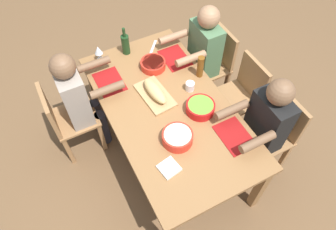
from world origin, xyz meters
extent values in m
plane|color=brown|center=(0.00, 0.00, 0.00)|extent=(8.00, 8.00, 0.00)
cube|color=olive|center=(0.00, 0.00, 0.72)|extent=(1.83, 0.99, 0.04)
cube|color=olive|center=(-0.85, -0.44, 0.35)|extent=(0.07, 0.07, 0.70)
cube|color=olive|center=(0.85, -0.44, 0.35)|extent=(0.07, 0.07, 0.70)
cube|color=olive|center=(0.85, 0.44, 0.35)|extent=(0.07, 0.07, 0.70)
cube|color=#9E7044|center=(0.00, -0.74, 0.44)|extent=(0.40, 0.40, 0.03)
cube|color=#9E7044|center=(0.00, -0.92, 0.65)|extent=(0.38, 0.04, 0.40)
cube|color=#9E7044|center=(-0.17, -0.57, 0.21)|extent=(0.04, 0.04, 0.42)
cube|color=#9E7044|center=(0.17, -0.57, 0.21)|extent=(0.04, 0.04, 0.42)
cube|color=#9E7044|center=(-0.17, -0.91, 0.21)|extent=(0.04, 0.04, 0.42)
cube|color=#9E7044|center=(0.17, -0.91, 0.21)|extent=(0.04, 0.04, 0.42)
cube|color=#9E7044|center=(0.50, 0.74, 0.44)|extent=(0.40, 0.40, 0.03)
cube|color=#9E7044|center=(0.50, 0.92, 0.65)|extent=(0.38, 0.04, 0.40)
cube|color=#9E7044|center=(0.67, 0.57, 0.21)|extent=(0.04, 0.04, 0.42)
cube|color=#9E7044|center=(0.33, 0.57, 0.21)|extent=(0.04, 0.04, 0.42)
cube|color=#9E7044|center=(0.67, 0.91, 0.21)|extent=(0.04, 0.04, 0.42)
cube|color=#9E7044|center=(0.33, 0.91, 0.21)|extent=(0.04, 0.04, 0.42)
cylinder|color=#2D2D38|center=(0.58, 0.52, 0.23)|extent=(0.11, 0.11, 0.45)
cylinder|color=#2D2D38|center=(0.42, 0.52, 0.23)|extent=(0.11, 0.11, 0.45)
cube|color=gray|center=(0.50, 0.68, 0.73)|extent=(0.34, 0.20, 0.55)
cylinder|color=brown|center=(0.67, 0.41, 0.85)|extent=(0.07, 0.30, 0.07)
cylinder|color=brown|center=(0.33, 0.41, 0.85)|extent=(0.07, 0.30, 0.07)
sphere|color=brown|center=(0.50, 0.68, 1.09)|extent=(0.21, 0.21, 0.21)
cube|color=#9E7044|center=(0.50, -0.74, 0.44)|extent=(0.40, 0.40, 0.03)
cube|color=#9E7044|center=(0.50, -0.92, 0.65)|extent=(0.38, 0.04, 0.40)
cube|color=#9E7044|center=(0.33, -0.57, 0.21)|extent=(0.04, 0.04, 0.42)
cube|color=#9E7044|center=(0.67, -0.57, 0.21)|extent=(0.04, 0.04, 0.42)
cube|color=#9E7044|center=(0.33, -0.91, 0.21)|extent=(0.04, 0.04, 0.42)
cube|color=#9E7044|center=(0.67, -0.91, 0.21)|extent=(0.04, 0.04, 0.42)
cylinder|color=#2D2D38|center=(0.42, -0.52, 0.23)|extent=(0.11, 0.11, 0.45)
cylinder|color=#2D2D38|center=(0.58, -0.52, 0.23)|extent=(0.11, 0.11, 0.45)
cube|color=#4C724C|center=(0.50, -0.68, 0.73)|extent=(0.34, 0.20, 0.55)
cylinder|color=#9E7251|center=(0.33, -0.41, 0.85)|extent=(0.07, 0.30, 0.07)
cylinder|color=#9E7251|center=(0.67, -0.41, 0.85)|extent=(0.07, 0.30, 0.07)
sphere|color=#9E7251|center=(0.50, -0.68, 1.09)|extent=(0.21, 0.21, 0.21)
cube|color=#9E7044|center=(-0.50, -0.74, 0.44)|extent=(0.40, 0.40, 0.03)
cube|color=#9E7044|center=(-0.50, -0.92, 0.65)|extent=(0.38, 0.04, 0.40)
cube|color=#9E7044|center=(-0.67, -0.57, 0.21)|extent=(0.04, 0.04, 0.42)
cube|color=#9E7044|center=(-0.33, -0.57, 0.21)|extent=(0.04, 0.04, 0.42)
cube|color=#9E7044|center=(-0.67, -0.91, 0.21)|extent=(0.04, 0.04, 0.42)
cube|color=#9E7044|center=(-0.33, -0.91, 0.21)|extent=(0.04, 0.04, 0.42)
cylinder|color=#2D2D38|center=(-0.58, -0.52, 0.23)|extent=(0.11, 0.11, 0.45)
cylinder|color=#2D2D38|center=(-0.42, -0.52, 0.23)|extent=(0.11, 0.11, 0.45)
cube|color=black|center=(-0.50, -0.68, 0.73)|extent=(0.34, 0.20, 0.55)
cylinder|color=brown|center=(-0.67, -0.41, 0.85)|extent=(0.07, 0.30, 0.07)
cylinder|color=brown|center=(-0.33, -0.41, 0.85)|extent=(0.07, 0.30, 0.07)
sphere|color=brown|center=(-0.50, -0.68, 1.09)|extent=(0.21, 0.21, 0.21)
cylinder|color=red|center=(0.49, -0.10, 0.78)|extent=(0.23, 0.23, 0.07)
cylinder|color=orange|center=(0.49, -0.10, 0.80)|extent=(0.21, 0.21, 0.03)
cylinder|color=red|center=(-0.16, -0.22, 0.78)|extent=(0.24, 0.24, 0.08)
cylinder|color=#669E33|center=(-0.16, -0.22, 0.81)|extent=(0.21, 0.21, 0.03)
cylinder|color=red|center=(-0.33, 0.09, 0.79)|extent=(0.24, 0.24, 0.09)
cylinder|color=beige|center=(-0.33, 0.09, 0.82)|extent=(0.21, 0.21, 0.03)
cube|color=tan|center=(0.17, 0.04, 0.75)|extent=(0.42, 0.25, 0.02)
ellipsoid|color=tan|center=(0.17, 0.04, 0.81)|extent=(0.33, 0.14, 0.09)
cylinder|color=#193819|center=(0.79, 0.05, 0.84)|extent=(0.08, 0.08, 0.20)
cylinder|color=#193819|center=(0.79, 0.05, 0.98)|extent=(0.03, 0.03, 0.09)
cylinder|color=brown|center=(0.20, -0.43, 0.85)|extent=(0.06, 0.06, 0.22)
cylinder|color=silver|center=(0.81, 0.31, 0.74)|extent=(0.07, 0.07, 0.01)
cylinder|color=silver|center=(0.81, 0.31, 0.78)|extent=(0.01, 0.01, 0.07)
cone|color=silver|center=(0.81, 0.31, 0.86)|extent=(0.08, 0.08, 0.08)
cylinder|color=white|center=(0.09, -0.27, 0.78)|extent=(0.08, 0.08, 0.08)
cube|color=maroon|center=(0.50, 0.34, 0.74)|extent=(0.32, 0.23, 0.01)
cube|color=maroon|center=(0.50, -0.34, 0.74)|extent=(0.32, 0.23, 0.01)
cube|color=maroon|center=(-0.50, -0.34, 0.74)|extent=(0.32, 0.23, 0.01)
cube|color=silver|center=(0.73, -0.21, 0.74)|extent=(0.19, 0.17, 0.01)
cube|color=white|center=(-0.52, 0.26, 0.75)|extent=(0.16, 0.16, 0.02)
camera|label=1|loc=(-1.46, 0.76, 2.87)|focal=33.75mm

